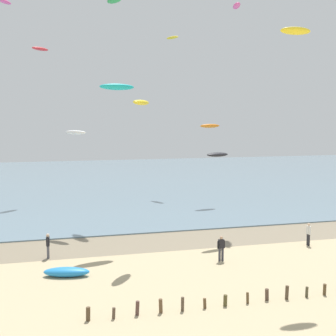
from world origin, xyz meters
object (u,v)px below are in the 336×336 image
(kite_aloft_0, at_px, (76,132))
(person_mid_beach, at_px, (221,248))
(kite_aloft_10, at_px, (115,0))
(kite_aloft_9, at_px, (237,6))
(kite_aloft_1, at_px, (295,31))
(kite_aloft_3, at_px, (172,38))
(kite_aloft_7, at_px, (4,1))
(grounded_kite, at_px, (67,272))
(kite_aloft_8, at_px, (141,102))
(person_nearest_camera, at_px, (48,245))
(kite_aloft_4, at_px, (40,49))
(person_by_waterline, at_px, (308,233))
(kite_aloft_6, at_px, (210,126))
(kite_aloft_11, at_px, (117,87))
(kite_aloft_12, at_px, (217,155))

(kite_aloft_0, bearing_deg, person_mid_beach, 175.25)
(kite_aloft_10, bearing_deg, kite_aloft_9, -137.26)
(kite_aloft_1, xyz_separation_m, kite_aloft_3, (2.40, 34.60, 5.46))
(kite_aloft_0, distance_m, kite_aloft_9, 18.65)
(kite_aloft_10, bearing_deg, kite_aloft_0, 122.94)
(person_mid_beach, relative_size, kite_aloft_7, 0.70)
(person_mid_beach, xyz_separation_m, grounded_kite, (-10.11, -0.43, -0.64))
(grounded_kite, height_order, kite_aloft_1, kite_aloft_1)
(kite_aloft_0, relative_size, kite_aloft_8, 0.97)
(person_nearest_camera, bearing_deg, kite_aloft_4, 90.35)
(person_by_waterline, height_order, kite_aloft_6, kite_aloft_6)
(person_nearest_camera, bearing_deg, kite_aloft_1, -28.85)
(kite_aloft_9, height_order, kite_aloft_10, kite_aloft_10)
(kite_aloft_0, height_order, kite_aloft_10, kite_aloft_10)
(kite_aloft_1, relative_size, kite_aloft_3, 0.89)
(kite_aloft_0, distance_m, kite_aloft_10, 14.48)
(kite_aloft_7, relative_size, kite_aloft_11, 0.89)
(person_by_waterline, distance_m, kite_aloft_0, 20.21)
(kite_aloft_3, xyz_separation_m, kite_aloft_4, (-16.44, -2.28, -2.38))
(kite_aloft_7, bearing_deg, person_mid_beach, 58.96)
(person_mid_beach, distance_m, kite_aloft_11, 14.01)
(kite_aloft_7, xyz_separation_m, kite_aloft_12, (16.59, -20.54, -15.27))
(kite_aloft_0, height_order, kite_aloft_12, kite_aloft_0)
(kite_aloft_7, bearing_deg, grounded_kite, 39.30)
(person_nearest_camera, relative_size, kite_aloft_3, 0.80)
(grounded_kite, distance_m, kite_aloft_1, 19.45)
(kite_aloft_10, relative_size, kite_aloft_11, 0.91)
(kite_aloft_1, height_order, kite_aloft_6, kite_aloft_1)
(kite_aloft_7, height_order, kite_aloft_8, kite_aloft_7)
(person_mid_beach, relative_size, kite_aloft_3, 0.80)
(person_mid_beach, distance_m, kite_aloft_9, 23.26)
(kite_aloft_6, relative_size, kite_aloft_9, 1.15)
(person_nearest_camera, relative_size, kite_aloft_11, 0.62)
(person_nearest_camera, distance_m, kite_aloft_11, 12.48)
(grounded_kite, relative_size, kite_aloft_6, 1.13)
(kite_aloft_6, bearing_deg, kite_aloft_0, -160.17)
(person_mid_beach, bearing_deg, kite_aloft_8, 151.54)
(person_nearest_camera, xyz_separation_m, kite_aloft_7, (-3.76, 22.14, 21.07))
(person_nearest_camera, distance_m, kite_aloft_10, 25.00)
(person_mid_beach, bearing_deg, kite_aloft_4, 111.71)
(person_by_waterline, height_order, kite_aloft_4, kite_aloft_4)
(person_nearest_camera, relative_size, kite_aloft_7, 0.70)
(person_by_waterline, relative_size, kite_aloft_4, 0.71)
(kite_aloft_8, bearing_deg, kite_aloft_11, -132.36)
(kite_aloft_8, height_order, kite_aloft_10, kite_aloft_10)
(kite_aloft_6, xyz_separation_m, kite_aloft_7, (-21.44, 5.61, 13.28))
(kite_aloft_0, height_order, kite_aloft_6, kite_aloft_6)
(kite_aloft_7, bearing_deg, kite_aloft_10, 80.05)
(person_nearest_camera, bearing_deg, kite_aloft_3, 58.84)
(kite_aloft_9, xyz_separation_m, kite_aloft_11, (-11.94, -5.66, -7.89))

